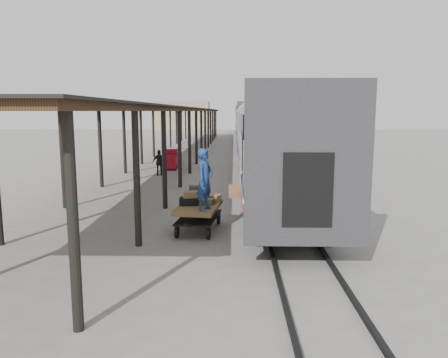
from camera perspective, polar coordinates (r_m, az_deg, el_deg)
ground at (r=14.88m, az=-4.31°, el=-6.40°), size 160.00×160.00×0.00m
train at (r=48.13m, az=3.42°, el=7.39°), size 3.45×76.01×4.01m
canopy at (r=38.59m, az=-5.97°, el=8.95°), size 4.90×64.30×4.15m
rails at (r=48.48m, az=3.39°, el=4.29°), size 1.54×150.00×0.12m
building_far at (r=93.14m, az=9.17°, el=8.80°), size 18.00×10.00×8.00m
building_left at (r=96.97m, az=-5.53°, el=8.28°), size 12.00×8.00×6.00m
baggage_cart at (r=14.40m, az=-3.30°, el=-4.25°), size 1.55×2.54×0.86m
suitcase_stack at (r=14.68m, az=-3.40°, el=-2.40°), size 1.36×1.09×0.57m
luggage_tug at (r=29.85m, az=-6.99°, el=2.44°), size 0.95×1.52×1.32m
porter at (r=13.52m, az=-2.51°, el=-0.05°), size 0.70×0.82×1.92m
pedestrian at (r=26.95m, az=-8.42°, el=2.12°), size 0.99×0.57×1.59m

